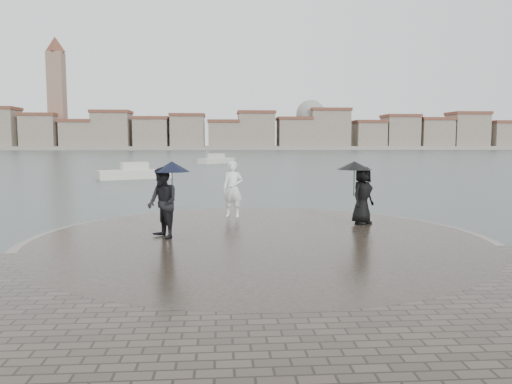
{
  "coord_description": "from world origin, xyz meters",
  "views": [
    {
      "loc": [
        -1.02,
        -9.66,
        2.93
      ],
      "look_at": [
        0.0,
        4.8,
        1.45
      ],
      "focal_mm": 35.0,
      "sensor_mm": 36.0,
      "label": 1
    }
  ],
  "objects": [
    {
      "name": "ground",
      "position": [
        0.0,
        0.0,
        0.0
      ],
      "size": [
        400.0,
        400.0,
        0.0
      ],
      "primitive_type": "plane",
      "color": "#2B3835",
      "rests_on": "ground"
    },
    {
      "name": "boats",
      "position": [
        -4.65,
        42.73,
        0.38
      ],
      "size": [
        11.39,
        30.61,
        1.5
      ],
      "color": "beige",
      "rests_on": "ground"
    },
    {
      "name": "quay_tip",
      "position": [
        0.0,
        3.5,
        0.18
      ],
      "size": [
        11.9,
        11.9,
        0.36
      ],
      "primitive_type": "cylinder",
      "color": "#2D261E",
      "rests_on": "ground"
    },
    {
      "name": "far_skyline",
      "position": [
        -6.29,
        160.71,
        5.61
      ],
      "size": [
        260.0,
        20.0,
        37.0
      ],
      "color": "gray",
      "rests_on": "ground"
    },
    {
      "name": "visitor_right",
      "position": [
        3.3,
        5.47,
        1.5
      ],
      "size": [
        1.32,
        1.15,
        1.95
      ],
      "color": "black",
      "rests_on": "quay_tip"
    },
    {
      "name": "visitor_left",
      "position": [
        -2.52,
        3.6,
        1.48
      ],
      "size": [
        1.3,
        1.18,
        2.04
      ],
      "color": "black",
      "rests_on": "quay_tip"
    },
    {
      "name": "statue",
      "position": [
        -0.62,
        7.2,
        1.31
      ],
      "size": [
        0.79,
        0.63,
        1.9
      ],
      "primitive_type": "imported",
      "rotation": [
        0.0,
        0.0,
        -0.28
      ],
      "color": "white",
      "rests_on": "quay_tip"
    },
    {
      "name": "kerb_ring",
      "position": [
        0.0,
        3.5,
        0.16
      ],
      "size": [
        12.5,
        12.5,
        0.32
      ],
      "primitive_type": "cylinder",
      "color": "gray",
      "rests_on": "ground"
    }
  ]
}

